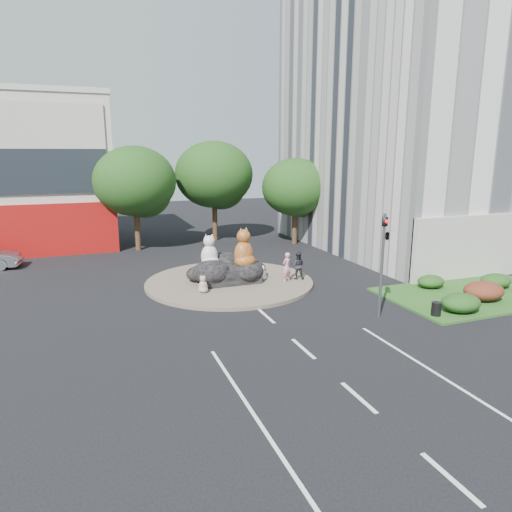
{
  "coord_description": "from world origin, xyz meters",
  "views": [
    {
      "loc": [
        -7.74,
        -15.3,
        7.67
      ],
      "look_at": [
        1.05,
        8.24,
        2.0
      ],
      "focal_mm": 32.0,
      "sensor_mm": 36.0,
      "label": 1
    }
  ],
  "objects_px": {
    "cat_tabby": "(244,247)",
    "litter_bin": "(436,309)",
    "kitten_white": "(262,272)",
    "pedestrian_pink": "(287,267)",
    "pedestrian_dark": "(298,265)",
    "kitten_calico": "(203,284)",
    "cat_white": "(209,250)"
  },
  "relations": [
    {
      "from": "kitten_calico",
      "to": "litter_bin",
      "type": "xyz_separation_m",
      "value": [
        9.57,
        -7.24,
        -0.25
      ]
    },
    {
      "from": "kitten_calico",
      "to": "pedestrian_dark",
      "type": "bearing_deg",
      "value": 31.51
    },
    {
      "from": "cat_white",
      "to": "kitten_calico",
      "type": "xyz_separation_m",
      "value": [
        -0.94,
        -2.07,
        -1.39
      ]
    },
    {
      "from": "pedestrian_dark",
      "to": "cat_tabby",
      "type": "bearing_deg",
      "value": 16.45
    },
    {
      "from": "cat_tabby",
      "to": "kitten_calico",
      "type": "xyz_separation_m",
      "value": [
        -2.81,
        -1.26,
        -1.59
      ]
    },
    {
      "from": "cat_tabby",
      "to": "litter_bin",
      "type": "distance_m",
      "value": 11.02
    },
    {
      "from": "pedestrian_dark",
      "to": "cat_white",
      "type": "bearing_deg",
      "value": 11.41
    },
    {
      "from": "pedestrian_pink",
      "to": "litter_bin",
      "type": "distance_m",
      "value": 8.85
    },
    {
      "from": "cat_tabby",
      "to": "kitten_calico",
      "type": "bearing_deg",
      "value": 174.83
    },
    {
      "from": "cat_tabby",
      "to": "pedestrian_dark",
      "type": "height_order",
      "value": "cat_tabby"
    },
    {
      "from": "cat_tabby",
      "to": "pedestrian_dark",
      "type": "distance_m",
      "value": 3.54
    },
    {
      "from": "cat_white",
      "to": "cat_tabby",
      "type": "distance_m",
      "value": 2.04
    },
    {
      "from": "kitten_white",
      "to": "litter_bin",
      "type": "distance_m",
      "value": 10.22
    },
    {
      "from": "pedestrian_dark",
      "to": "litter_bin",
      "type": "xyz_separation_m",
      "value": [
        3.5,
        -7.92,
        -0.6
      ]
    },
    {
      "from": "kitten_calico",
      "to": "litter_bin",
      "type": "bearing_deg",
      "value": -11.98
    },
    {
      "from": "pedestrian_pink",
      "to": "litter_bin",
      "type": "xyz_separation_m",
      "value": [
        4.35,
        -7.68,
        -0.63
      ]
    },
    {
      "from": "kitten_calico",
      "to": "cat_tabby",
      "type": "bearing_deg",
      "value": 49.37
    },
    {
      "from": "kitten_calico",
      "to": "litter_bin",
      "type": "height_order",
      "value": "kitten_calico"
    },
    {
      "from": "cat_tabby",
      "to": "kitten_white",
      "type": "height_order",
      "value": "cat_tabby"
    },
    {
      "from": "cat_tabby",
      "to": "kitten_white",
      "type": "xyz_separation_m",
      "value": [
        1.21,
        0.08,
        -1.65
      ]
    },
    {
      "from": "kitten_calico",
      "to": "kitten_white",
      "type": "xyz_separation_m",
      "value": [
        4.02,
        1.34,
        -0.06
      ]
    },
    {
      "from": "pedestrian_dark",
      "to": "litter_bin",
      "type": "bearing_deg",
      "value": 140.49
    },
    {
      "from": "cat_tabby",
      "to": "kitten_white",
      "type": "bearing_deg",
      "value": -25.72
    },
    {
      "from": "pedestrian_pink",
      "to": "kitten_white",
      "type": "bearing_deg",
      "value": -65.08
    },
    {
      "from": "pedestrian_pink",
      "to": "litter_bin",
      "type": "bearing_deg",
      "value": 91.33
    },
    {
      "from": "pedestrian_dark",
      "to": "pedestrian_pink",
      "type": "bearing_deg",
      "value": 42.16
    },
    {
      "from": "cat_white",
      "to": "pedestrian_pink",
      "type": "relative_size",
      "value": 1.12
    },
    {
      "from": "kitten_calico",
      "to": "pedestrian_pink",
      "type": "xyz_separation_m",
      "value": [
        5.21,
        0.44,
        0.38
      ]
    },
    {
      "from": "cat_tabby",
      "to": "kitten_calico",
      "type": "distance_m",
      "value": 3.46
    },
    {
      "from": "pedestrian_pink",
      "to": "kitten_calico",
      "type": "bearing_deg",
      "value": -23.35
    },
    {
      "from": "kitten_white",
      "to": "pedestrian_dark",
      "type": "relative_size",
      "value": 0.51
    },
    {
      "from": "cat_white",
      "to": "cat_tabby",
      "type": "bearing_deg",
      "value": -31.19
    }
  ]
}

